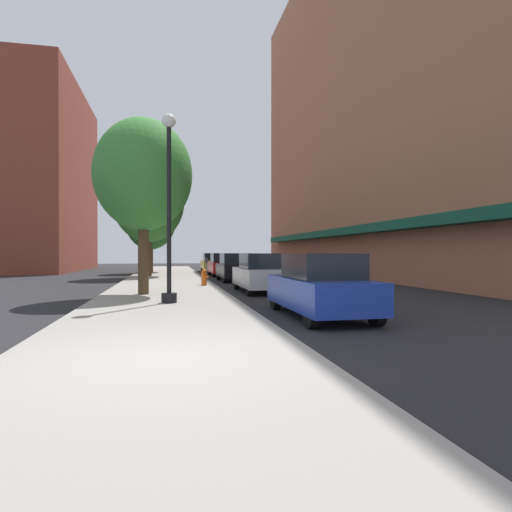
# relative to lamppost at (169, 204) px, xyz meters

# --- Properties ---
(ground_plane) EXTENTS (90.00, 90.00, 0.00)m
(ground_plane) POSITION_rel_lamppost_xyz_m (3.86, 10.99, -3.20)
(ground_plane) COLOR #232326
(sidewalk_slab) EXTENTS (4.80, 50.00, 0.12)m
(sidewalk_slab) POSITION_rel_lamppost_xyz_m (-0.14, 11.99, -3.14)
(sidewalk_slab) COLOR gray
(sidewalk_slab) RESTS_ON ground
(building_right_brick) EXTENTS (6.80, 40.00, 26.98)m
(building_right_brick) POSITION_rel_lamppost_xyz_m (14.85, 14.99, 10.27)
(building_right_brick) COLOR #9E6047
(building_right_brick) RESTS_ON ground
(building_far_background) EXTENTS (6.80, 18.00, 17.27)m
(building_far_background) POSITION_rel_lamppost_xyz_m (-11.16, 29.99, 5.41)
(building_far_background) COLOR brown
(building_far_background) RESTS_ON ground
(lamppost) EXTENTS (0.48, 0.48, 5.90)m
(lamppost) POSITION_rel_lamppost_xyz_m (0.00, 0.00, 0.00)
(lamppost) COLOR black
(lamppost) RESTS_ON sidewalk_slab
(fire_hydrant) EXTENTS (0.33, 0.26, 0.79)m
(fire_hydrant) POSITION_rel_lamppost_xyz_m (1.66, 6.83, -2.68)
(fire_hydrant) COLOR #E05614
(fire_hydrant) RESTS_ON sidewalk_slab
(parking_meter_near) EXTENTS (0.14, 0.09, 1.31)m
(parking_meter_near) POSITION_rel_lamppost_xyz_m (1.91, 8.46, -2.25)
(parking_meter_near) COLOR slate
(parking_meter_near) RESTS_ON sidewalk_slab
(tree_near) EXTENTS (4.10, 4.10, 6.55)m
(tree_near) POSITION_rel_lamppost_xyz_m (-1.45, 22.37, 1.10)
(tree_near) COLOR #4C3823
(tree_near) RESTS_ON sidewalk_slab
(tree_mid) EXTENTS (4.78, 4.78, 7.79)m
(tree_mid) POSITION_rel_lamppost_xyz_m (-1.32, 16.04, 1.94)
(tree_mid) COLOR #4C3823
(tree_mid) RESTS_ON sidewalk_slab
(tree_far) EXTENTS (3.66, 3.66, 6.62)m
(tree_far) POSITION_rel_lamppost_xyz_m (-0.94, 3.01, 1.41)
(tree_far) COLOR #4C3823
(tree_far) RESTS_ON sidewalk_slab
(car_blue) EXTENTS (1.80, 4.30, 1.66)m
(car_blue) POSITION_rel_lamppost_xyz_m (3.86, -3.05, -2.39)
(car_blue) COLOR black
(car_blue) RESTS_ON ground
(car_silver) EXTENTS (1.80, 4.30, 1.66)m
(car_silver) POSITION_rel_lamppost_xyz_m (3.86, 4.19, -2.39)
(car_silver) COLOR black
(car_silver) RESTS_ON ground
(car_black) EXTENTS (1.80, 4.30, 1.66)m
(car_black) POSITION_rel_lamppost_xyz_m (3.86, 11.48, -2.39)
(car_black) COLOR black
(car_black) RESTS_ON ground
(car_red) EXTENTS (1.80, 4.30, 1.66)m
(car_red) POSITION_rel_lamppost_xyz_m (3.86, 17.28, -2.39)
(car_red) COLOR black
(car_red) RESTS_ON ground
(car_yellow) EXTENTS (1.80, 4.30, 1.66)m
(car_yellow) POSITION_rel_lamppost_xyz_m (3.86, 24.65, -2.39)
(car_yellow) COLOR black
(car_yellow) RESTS_ON ground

